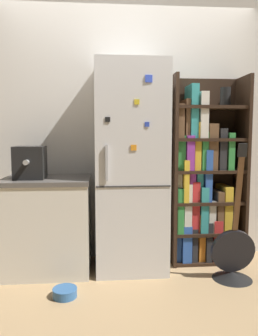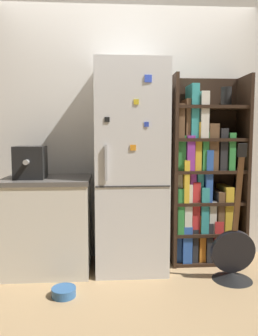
{
  "view_description": "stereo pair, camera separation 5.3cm",
  "coord_description": "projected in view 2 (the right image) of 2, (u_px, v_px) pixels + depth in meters",
  "views": [
    {
      "loc": [
        -0.26,
        -2.83,
        1.25
      ],
      "look_at": [
        -0.02,
        0.15,
        0.94
      ],
      "focal_mm": 35.0,
      "sensor_mm": 36.0,
      "label": 1
    },
    {
      "loc": [
        -0.21,
        -2.83,
        1.25
      ],
      "look_at": [
        -0.02,
        0.15,
        0.94
      ],
      "focal_mm": 35.0,
      "sensor_mm": 36.0,
      "label": 2
    }
  ],
  "objects": [
    {
      "name": "ground_plane",
      "position": [
        132.0,
        274.0,
        2.95
      ],
      "size": [
        16.0,
        16.0,
        0.0
      ],
      "primitive_type": "plane",
      "color": "tan"
    },
    {
      "name": "wall_back",
      "position": [
        128.0,
        130.0,
        3.29
      ],
      "size": [
        8.0,
        0.05,
        2.6
      ],
      "color": "white",
      "rests_on": "ground_plane"
    },
    {
      "name": "refrigerator",
      "position": [
        131.0,
        168.0,
        3.02
      ],
      "size": [
        0.64,
        0.6,
        1.89
      ],
      "color": "silver",
      "rests_on": "ground_plane"
    },
    {
      "name": "bookshelf",
      "position": [
        201.0,
        181.0,
        3.2
      ],
      "size": [
        0.71,
        0.37,
        1.8
      ],
      "color": "black",
      "rests_on": "ground_plane"
    },
    {
      "name": "kitchen_counter",
      "position": [
        48.0,
        224.0,
        3.01
      ],
      "size": [
        0.78,
        0.61,
        0.86
      ],
      "color": "silver",
      "rests_on": "ground_plane"
    },
    {
      "name": "espresso_machine",
      "position": [
        30.0,
        162.0,
        2.9
      ],
      "size": [
        0.26,
        0.3,
        0.29
      ],
      "color": "black",
      "rests_on": "kitchen_counter"
    },
    {
      "name": "guitar",
      "position": [
        233.0,
        261.0,
        2.81
      ],
      "size": [
        0.38,
        0.34,
        1.18
      ],
      "color": "black",
      "rests_on": "ground_plane"
    },
    {
      "name": "pet_bowl",
      "position": [
        64.0,
        291.0,
        2.53
      ],
      "size": [
        0.19,
        0.19,
        0.07
      ],
      "color": "#3366A5",
      "rests_on": "ground_plane"
    }
  ]
}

